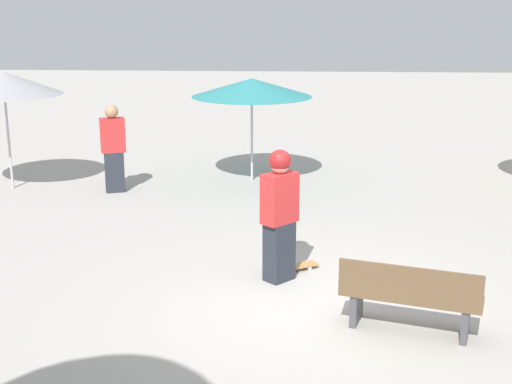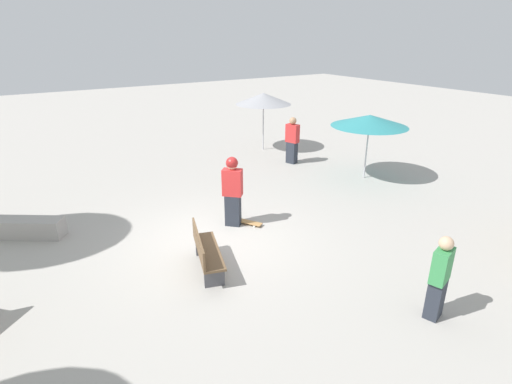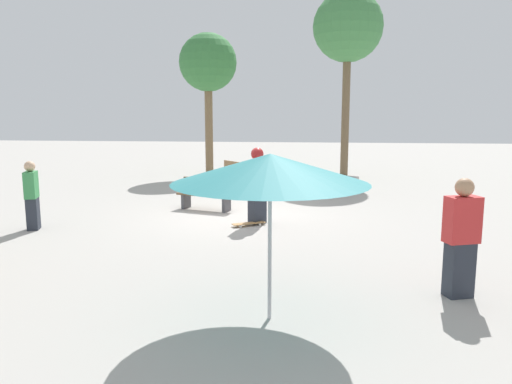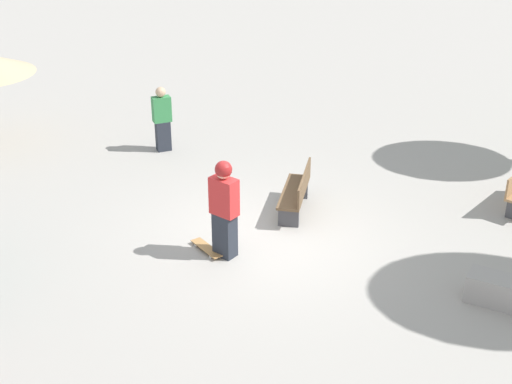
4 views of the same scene
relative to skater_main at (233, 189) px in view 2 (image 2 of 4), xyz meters
name	(u,v)px [view 2 (image 2 of 4)]	position (x,y,z in m)	size (l,w,h in m)	color
ground_plane	(216,240)	(0.78, 0.51, -0.98)	(60.00, 60.00, 0.00)	#ADA8A0
skater_main	(233,189)	(0.00, 0.00, 0.00)	(0.53, 0.53, 1.82)	#282D38
skateboard	(247,222)	(-0.32, 0.17, -0.92)	(0.58, 0.79, 0.07)	#B7844C
concrete_ledge	(22,228)	(4.62, -2.18, -0.75)	(1.88, 1.49, 0.47)	#A8A39E
bench_near	(206,252)	(1.51, 1.53, -0.55)	(0.89, 1.66, 0.85)	#47474C
shade_umbrella_teal	(370,121)	(-5.52, -0.72, 0.98)	(2.48, 2.48, 2.15)	#B7B7BC
shade_umbrella_grey	(263,99)	(-4.58, -5.53, 1.15)	(2.27, 2.27, 2.35)	#B7B7BC
bystander_watching	(292,141)	(-4.46, -3.39, -0.11)	(0.40, 0.53, 1.74)	#282D38
bystander_far	(439,278)	(-1.17, 4.99, -0.20)	(0.48, 0.35, 1.56)	#282D38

